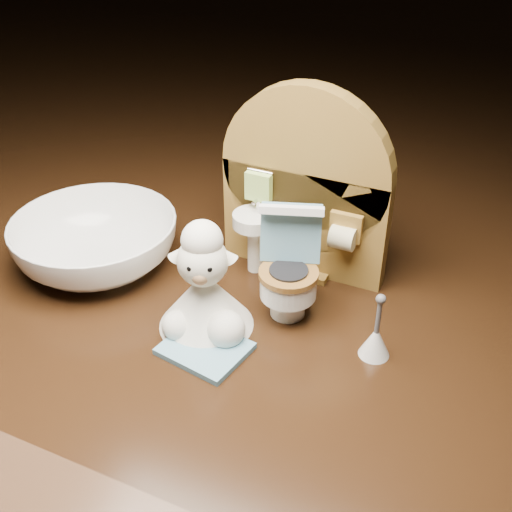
{
  "coord_description": "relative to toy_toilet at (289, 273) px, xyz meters",
  "views": [
    {
      "loc": [
        0.14,
        -0.34,
        0.29
      ],
      "look_at": [
        -0.01,
        0.0,
        0.05
      ],
      "focal_mm": 45.0,
      "sensor_mm": 36.0,
      "label": 1
    }
  ],
  "objects": [
    {
      "name": "ceramic_bowl",
      "position": [
        -0.16,
        -0.01,
        -0.01
      ],
      "size": [
        0.15,
        0.15,
        0.04
      ],
      "primitive_type": "imported",
      "rotation": [
        0.0,
        0.0,
        -0.22
      ],
      "color": "white",
      "rests_on": "ground"
    },
    {
      "name": "toy_toilet",
      "position": [
        0.0,
        0.0,
        0.0
      ],
      "size": [
        0.05,
        0.06,
        0.08
      ],
      "rotation": [
        0.0,
        0.0,
        0.34
      ],
      "color": "white",
      "rests_on": "ground"
    },
    {
      "name": "backdrop_panel",
      "position": [
        -0.01,
        0.05,
        0.04
      ],
      "size": [
        0.13,
        0.05,
        0.15
      ],
      "color": "olive",
      "rests_on": "ground"
    },
    {
      "name": "plush_lamb",
      "position": [
        -0.04,
        -0.04,
        -0.0
      ],
      "size": [
        0.07,
        0.07,
        0.09
      ],
      "rotation": [
        0.0,
        0.0,
        0.38
      ],
      "color": "white",
      "rests_on": "ground"
    },
    {
      "name": "bath_mat",
      "position": [
        -0.03,
        -0.07,
        -0.03
      ],
      "size": [
        0.06,
        0.05,
        0.0
      ],
      "primitive_type": "cube",
      "rotation": [
        0.0,
        0.0,
        -0.16
      ],
      "color": "#6195AC",
      "rests_on": "ground"
    },
    {
      "name": "toilet_brush",
      "position": [
        0.07,
        -0.02,
        -0.02
      ],
      "size": [
        0.02,
        0.02,
        0.05
      ],
      "color": "white",
      "rests_on": "ground"
    }
  ]
}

